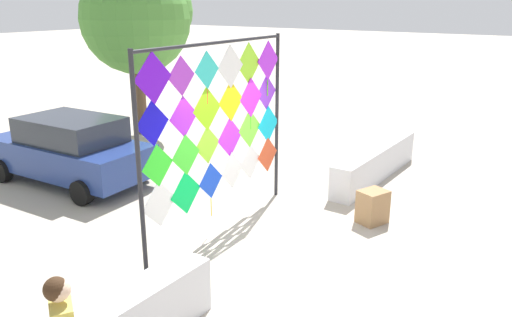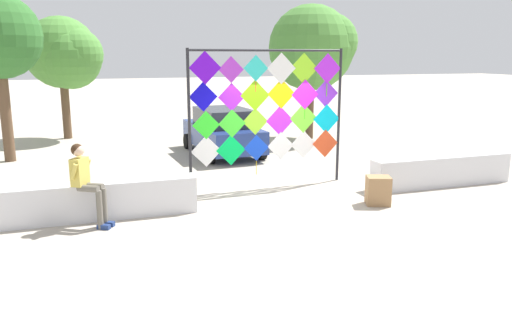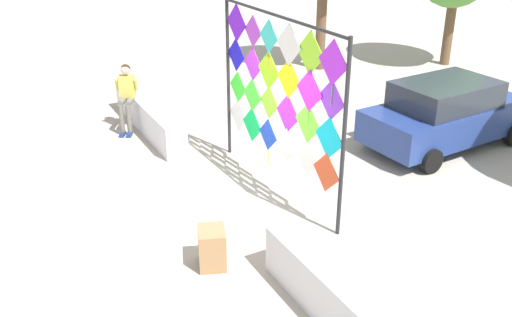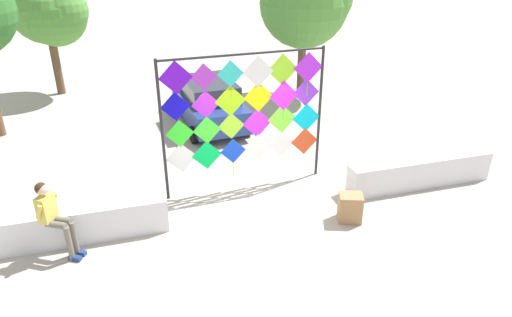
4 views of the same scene
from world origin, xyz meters
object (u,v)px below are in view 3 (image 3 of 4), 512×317
(parked_car, at_px, (446,113))
(seated_vendor, at_px, (126,93))
(cardboard_box_large, at_px, (212,248))
(kite_display_rack, at_px, (279,89))

(parked_car, bearing_deg, seated_vendor, -124.82)
(parked_car, xyz_separation_m, cardboard_box_large, (1.80, -6.45, -0.45))
(kite_display_rack, relative_size, cardboard_box_large, 6.26)
(kite_display_rack, xyz_separation_m, cardboard_box_large, (1.73, -2.14, -1.69))
(kite_display_rack, bearing_deg, seated_vendor, -158.56)
(seated_vendor, distance_m, cardboard_box_large, 6.00)
(cardboard_box_large, bearing_deg, seated_vendor, 175.30)
(kite_display_rack, xyz_separation_m, seated_vendor, (-4.21, -1.65, -1.06))
(kite_display_rack, distance_m, cardboard_box_large, 3.23)
(kite_display_rack, distance_m, seated_vendor, 4.65)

